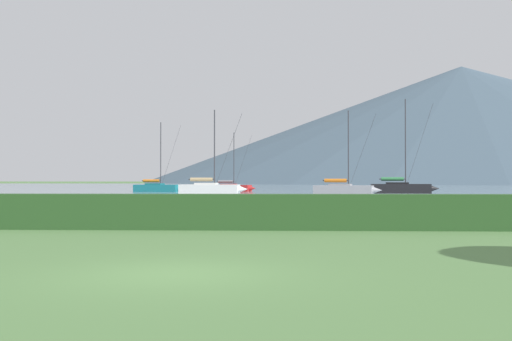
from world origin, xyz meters
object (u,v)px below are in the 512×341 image
object	(u,v)px
sailboat_slip_0	(344,189)
sailboat_slip_2	(402,187)
sailboat_slip_6	(158,187)
sailboat_slip_7	(231,187)
sailboat_slip_9	(210,188)

from	to	relation	value
sailboat_slip_0	sailboat_slip_2	xyz separation A→B (m)	(8.48, 9.29, 0.09)
sailboat_slip_0	sailboat_slip_2	distance (m)	12.58
sailboat_slip_0	sailboat_slip_6	size ratio (longest dim) A/B	0.98
sailboat_slip_2	sailboat_slip_7	bearing A→B (deg)	159.07
sailboat_slip_2	sailboat_slip_6	world-z (taller)	sailboat_slip_2
sailboat_slip_0	sailboat_slip_7	world-z (taller)	sailboat_slip_0
sailboat_slip_6	sailboat_slip_9	distance (m)	15.88
sailboat_slip_2	sailboat_slip_0	bearing A→B (deg)	-128.03
sailboat_slip_2	sailboat_slip_7	distance (m)	26.20
sailboat_slip_0	sailboat_slip_9	size ratio (longest dim) A/B	0.94
sailboat_slip_9	sailboat_slip_6	bearing A→B (deg)	131.42
sailboat_slip_6	sailboat_slip_7	world-z (taller)	sailboat_slip_6
sailboat_slip_0	sailboat_slip_9	xyz separation A→B (m)	(-16.50, 3.87, 0.05)
sailboat_slip_7	sailboat_slip_2	bearing A→B (deg)	-8.86
sailboat_slip_6	sailboat_slip_0	bearing A→B (deg)	-20.98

